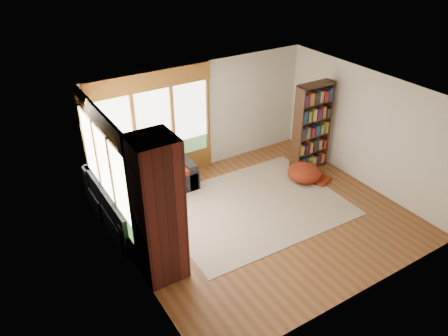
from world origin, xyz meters
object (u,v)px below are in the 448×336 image
pouf (304,172)px  sectional_sofa (140,194)px  area_rug (253,206)px  dog_tan (160,165)px  dog_brindle (126,191)px  brick_chimney (158,211)px  bookshelf (312,128)px

pouf → sectional_sofa: bearing=164.0°
area_rug → dog_tan: dog_tan is taller
pouf → dog_brindle: (-4.03, 0.67, 0.51)m
sectional_sofa → dog_brindle: bearing=-142.3°
brick_chimney → pouf: size_ratio=3.37×
pouf → dog_brindle: size_ratio=1.00×
brick_chimney → bookshelf: brick_chimney is taller
area_rug → bookshelf: size_ratio=1.75×
area_rug → dog_brindle: (-2.43, 0.91, 0.72)m
brick_chimney → bookshelf: (4.54, 1.42, -0.23)m
bookshelf → dog_brindle: size_ratio=2.77×
brick_chimney → bookshelf: size_ratio=1.21×
bookshelf → dog_brindle: bearing=176.8°
pouf → dog_tan: bearing=160.5°
sectional_sofa → area_rug: 2.40m
dog_tan → dog_brindle: bearing=-172.1°
brick_chimney → dog_brindle: (0.03, 1.68, -0.57)m
brick_chimney → dog_brindle: size_ratio=3.36×
dog_brindle → area_rug: bearing=-126.5°
pouf → area_rug: bearing=-171.6°
dog_brindle → bookshelf: bearing=-109.3°
bookshelf → pouf: 1.06m
sectional_sofa → dog_brindle: 0.70m
area_rug → brick_chimney: bearing=-162.5°
area_rug → bookshelf: (2.08, 0.65, 1.07)m
brick_chimney → sectional_sofa: size_ratio=1.18×
dog_tan → sectional_sofa: bearing=169.6°
dog_tan → dog_brindle: dog_tan is taller
brick_chimney → pouf: brick_chimney is taller
bookshelf → dog_brindle: (-4.51, 0.26, -0.34)m
brick_chimney → dog_tan: brick_chimney is taller
brick_chimney → dog_brindle: 1.77m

